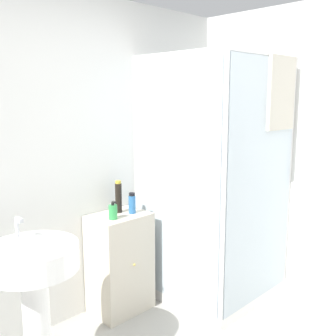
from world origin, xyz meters
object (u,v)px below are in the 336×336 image
Objects in this scene: soap_dispenser at (113,212)px; shampoo_bottle_blue at (132,203)px; sink at (34,279)px; shampoo_bottle_tall_black at (118,197)px.

shampoo_bottle_blue reaches higher than soap_dispenser.
sink is 7.19× the size of soap_dispenser.
soap_dispenser is at bearing 18.15° from sink.
sink is 1.03m from shampoo_bottle_tall_black.
shampoo_bottle_blue is (0.20, 0.01, 0.02)m from soap_dispenser.
shampoo_bottle_blue is at bearing 15.38° from sink.
shampoo_bottle_tall_black reaches higher than shampoo_bottle_blue.
soap_dispenser is (0.78, 0.26, 0.19)m from sink.
soap_dispenser is 0.84× the size of shampoo_bottle_blue.
shampoo_bottle_tall_black reaches higher than sink.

